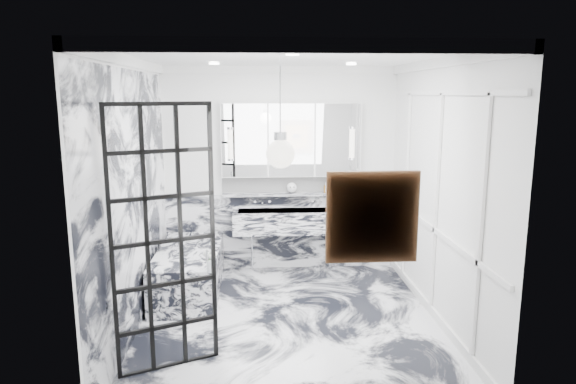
{
  "coord_description": "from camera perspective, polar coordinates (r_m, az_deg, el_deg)",
  "views": [
    {
      "loc": [
        -0.33,
        -5.23,
        2.44
      ],
      "look_at": [
        0.03,
        0.5,
        1.34
      ],
      "focal_mm": 32.0,
      "sensor_mm": 36.0,
      "label": 1
    }
  ],
  "objects": [
    {
      "name": "soap_bottle_a",
      "position": [
        7.12,
        4.4,
        0.71
      ],
      "size": [
        0.09,
        0.09,
        0.19
      ],
      "primitive_type": "imported",
      "rotation": [
        0.0,
        0.0,
        -0.24
      ],
      "color": "#8C5919",
      "rests_on": "ledge"
    },
    {
      "name": "bathtub",
      "position": [
        6.55,
        -10.93,
        -8.63
      ],
      "size": [
        0.75,
        1.65,
        0.55
      ],
      "primitive_type": "cube",
      "color": "silver",
      "rests_on": "floor"
    },
    {
      "name": "wall_left",
      "position": [
        5.48,
        -16.93,
        -0.54
      ],
      "size": [
        0.0,
        3.6,
        3.6
      ],
      "primitive_type": "plane",
      "rotation": [
        1.57,
        0.0,
        1.57
      ],
      "color": "white",
      "rests_on": "floor"
    },
    {
      "name": "sconce_right",
      "position": [
        7.01,
        7.14,
        5.4
      ],
      "size": [
        0.07,
        0.07,
        0.4
      ],
      "primitive_type": "cylinder",
      "color": "white",
      "rests_on": "mirror_cabinet"
    },
    {
      "name": "pendant_light",
      "position": [
        3.99,
        -0.85,
        4.24
      ],
      "size": [
        0.22,
        0.22,
        0.22
      ],
      "primitive_type": "sphere",
      "color": "white",
      "rests_on": "ceiling"
    },
    {
      "name": "panel_molding",
      "position": [
        5.68,
        16.13,
        -1.14
      ],
      "size": [
        0.03,
        3.4,
        2.3
      ],
      "primitive_type": "cube",
      "color": "white",
      "rests_on": "floor"
    },
    {
      "name": "marble_clad_left",
      "position": [
        5.49,
        -16.74,
        -1.15
      ],
      "size": [
        0.02,
        3.56,
        2.68
      ],
      "primitive_type": "cube",
      "color": "silver",
      "rests_on": "floor"
    },
    {
      "name": "floor",
      "position": [
        5.78,
        0.01,
        -14.1
      ],
      "size": [
        3.6,
        3.6,
        0.0
      ],
      "primitive_type": "plane",
      "color": "silver",
      "rests_on": "ground"
    },
    {
      "name": "trough_sink",
      "position": [
        7.01,
        0.44,
        -3.23
      ],
      "size": [
        1.6,
        0.45,
        0.3
      ],
      "primitive_type": "cube",
      "color": "silver",
      "rests_on": "wall_back"
    },
    {
      "name": "flower_vase",
      "position": [
        5.64,
        -8.59,
        -8.19
      ],
      "size": [
        0.08,
        0.08,
        0.12
      ],
      "primitive_type": "cylinder",
      "color": "silver",
      "rests_on": "bathtub"
    },
    {
      "name": "subway_tile",
      "position": [
        7.13,
        0.32,
        0.91
      ],
      "size": [
        1.9,
        0.03,
        0.23
      ],
      "primitive_type": "cube",
      "color": "white",
      "rests_on": "wall_back"
    },
    {
      "name": "sconce_left",
      "position": [
        6.9,
        -6.43,
        5.32
      ],
      "size": [
        0.07,
        0.07,
        0.4
      ],
      "primitive_type": "cylinder",
      "color": "white",
      "rests_on": "mirror_cabinet"
    },
    {
      "name": "amber_bottle",
      "position": [
        7.12,
        4.14,
        0.34
      ],
      "size": [
        0.04,
        0.04,
        0.1
      ],
      "primitive_type": "cylinder",
      "color": "#8C5919",
      "rests_on": "ledge"
    },
    {
      "name": "wall_right",
      "position": [
        5.67,
        16.38,
        -0.14
      ],
      "size": [
        0.0,
        3.6,
        3.6
      ],
      "primitive_type": "plane",
      "rotation": [
        1.57,
        0.0,
        -1.57
      ],
      "color": "white",
      "rests_on": "floor"
    },
    {
      "name": "wall_back",
      "position": [
        7.11,
        -0.89,
        2.47
      ],
      "size": [
        3.6,
        0.0,
        3.6
      ],
      "primitive_type": "plane",
      "rotation": [
        1.57,
        0.0,
        0.0
      ],
      "color": "white",
      "rests_on": "floor"
    },
    {
      "name": "marble_clad_back",
      "position": [
        7.27,
        -0.86,
        -4.4
      ],
      "size": [
        3.18,
        0.05,
        1.05
      ],
      "primitive_type": "cube",
      "color": "silver",
      "rests_on": "floor"
    },
    {
      "name": "mirror_cabinet",
      "position": [
        7.0,
        0.36,
        5.8
      ],
      "size": [
        1.9,
        0.16,
        1.0
      ],
      "primitive_type": "cube",
      "color": "white",
      "rests_on": "wall_back"
    },
    {
      "name": "crittall_door",
      "position": [
        4.6,
        -13.6,
        -5.35
      ],
      "size": [
        0.83,
        0.38,
        2.36
      ],
      "primitive_type": null,
      "rotation": [
        0.0,
        0.0,
        0.4
      ],
      "color": "black",
      "rests_on": "floor"
    },
    {
      "name": "artwork",
      "position": [
        3.66,
        9.33,
        -2.77
      ],
      "size": [
        0.56,
        0.05,
        0.56
      ],
      "primitive_type": "cube",
      "color": "orange",
      "rests_on": "wall_front"
    },
    {
      "name": "soap_bottle_c",
      "position": [
        7.16,
        6.22,
        0.56
      ],
      "size": [
        0.14,
        0.14,
        0.15
      ],
      "primitive_type": "imported",
      "rotation": [
        0.0,
        0.0,
        0.27
      ],
      "color": "silver",
      "rests_on": "ledge"
    },
    {
      "name": "face_pot",
      "position": [
        7.07,
        0.41,
        0.49
      ],
      "size": [
        0.14,
        0.14,
        0.14
      ],
      "primitive_type": "sphere",
      "color": "white",
      "rests_on": "ledge"
    },
    {
      "name": "wall_front",
      "position": [
        3.6,
        1.81,
        -5.95
      ],
      "size": [
        3.6,
        0.0,
        3.6
      ],
      "primitive_type": "plane",
      "rotation": [
        -1.57,
        0.0,
        0.0
      ],
      "color": "white",
      "rests_on": "floor"
    },
    {
      "name": "ledge",
      "position": [
        7.1,
        0.35,
        -0.25
      ],
      "size": [
        1.9,
        0.14,
        0.04
      ],
      "primitive_type": "cube",
      "color": "silver",
      "rests_on": "wall_back"
    },
    {
      "name": "ceiling",
      "position": [
        5.25,
        0.01,
        14.81
      ],
      "size": [
        3.6,
        3.6,
        0.0
      ],
      "primitive_type": "plane",
      "rotation": [
        3.14,
        0.0,
        0.0
      ],
      "color": "white",
      "rests_on": "wall_back"
    },
    {
      "name": "soap_bottle_b",
      "position": [
        7.16,
        6.65,
        0.65
      ],
      "size": [
        0.09,
        0.09,
        0.17
      ],
      "primitive_type": "imported",
      "rotation": [
        0.0,
        0.0,
        0.12
      ],
      "color": "#4C4C51",
      "rests_on": "ledge"
    }
  ]
}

